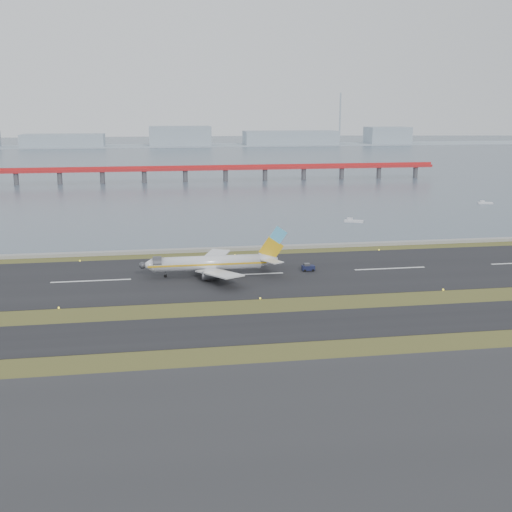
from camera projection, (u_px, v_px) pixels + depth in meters
The scene contains 12 objects.
ground at pixel (266, 309), 140.90m from camera, with size 1000.00×1000.00×0.00m, color #3B4D1B.
apron_strip at pixel (336, 430), 88.02m from camera, with size 1000.00×50.00×0.10m, color #2B2B2D.
taxiway_strip at pixel (276, 327), 129.36m from camera, with size 1000.00×18.00×0.10m, color black.
runway_strip at pixel (246, 275), 169.73m from camera, with size 1000.00×45.00×0.10m, color black.
seawall at pixel (232, 249), 198.47m from camera, with size 1000.00×2.50×1.00m, color #999993.
bay_water at pixel (177, 156), 583.11m from camera, with size 1400.00×800.00×1.30m, color #465564.
red_pier at pixel (225, 169), 382.71m from camera, with size 260.00×5.00×10.20m.
far_shoreline at pixel (183, 140), 737.68m from camera, with size 1400.00×80.00×60.50m.
airliner at pixel (213, 263), 168.13m from camera, with size 38.52×32.89×12.80m.
pushback_tug at pixel (308, 267), 173.28m from camera, with size 3.37×2.00×2.16m.
workboat_near at pixel (353, 221), 246.90m from camera, with size 7.43×4.86×1.73m.
workboat_far at pixel (485, 203), 293.68m from camera, with size 6.76×3.47×1.57m.
Camera 1 is at (-23.75, -132.49, 43.34)m, focal length 45.00 mm.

